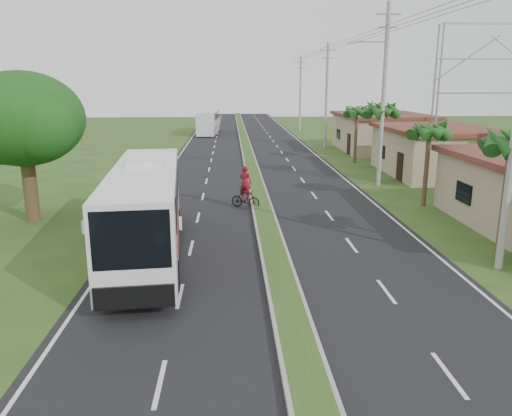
{
  "coord_description": "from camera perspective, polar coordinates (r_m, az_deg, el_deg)",
  "views": [
    {
      "loc": [
        -1.77,
        -15.54,
        6.94
      ],
      "look_at": [
        -0.7,
        4.82,
        1.8
      ],
      "focal_mm": 35.0,
      "sensor_mm": 36.0,
      "label": 1
    }
  ],
  "objects": [
    {
      "name": "utility_pole_b",
      "position": [
        35.07,
        14.33,
        12.61
      ],
      "size": [
        3.2,
        0.28,
        12.0
      ],
      "color": "gray",
      "rests_on": "ground"
    },
    {
      "name": "shop_mid",
      "position": [
        41.03,
        19.75,
        6.2
      ],
      "size": [
        7.6,
        10.6,
        3.67
      ],
      "color": "#9D896A",
      "rests_on": "ground"
    },
    {
      "name": "lane_edge_left",
      "position": [
        36.54,
        -10.71,
        2.95
      ],
      "size": [
        0.12,
        160.0,
        0.01
      ],
      "primitive_type": "cube",
      "color": "silver",
      "rests_on": "ground"
    },
    {
      "name": "shade_tree",
      "position": [
        27.64,
        -25.29,
        8.85
      ],
      "size": [
        6.3,
        6.0,
        7.54
      ],
      "color": "#473321",
      "rests_on": "ground"
    },
    {
      "name": "palm_verge_c",
      "position": [
        36.16,
        14.26,
        10.84
      ],
      "size": [
        2.4,
        2.4,
        5.85
      ],
      "color": "#473321",
      "rests_on": "ground"
    },
    {
      "name": "palm_verge_a",
      "position": [
        21.55,
        27.21,
        6.74
      ],
      "size": [
        2.4,
        2.4,
        5.45
      ],
      "color": "#473321",
      "rests_on": "ground"
    },
    {
      "name": "lane_edge_right",
      "position": [
        37.18,
        10.24,
        3.16
      ],
      "size": [
        0.12,
        160.0,
        0.01
      ],
      "primitive_type": "cube",
      "color": "silver",
      "rests_on": "ground"
    },
    {
      "name": "palm_verge_b",
      "position": [
        29.83,
        19.22,
        8.41
      ],
      "size": [
        2.4,
        2.4,
        5.05
      ],
      "color": "#473321",
      "rests_on": "ground"
    },
    {
      "name": "coach_bus_far",
      "position": [
        70.72,
        -5.43,
        9.91
      ],
      "size": [
        2.92,
        10.96,
        3.16
      ],
      "rotation": [
        0.0,
        0.0,
        -0.05
      ],
      "color": "silver",
      "rests_on": "ground"
    },
    {
      "name": "billboard_lattice",
      "position": [
        51.37,
        25.23,
        12.71
      ],
      "size": [
        10.18,
        1.18,
        12.07
      ],
      "color": "gray",
      "rests_on": "ground"
    },
    {
      "name": "motorcyclist",
      "position": [
        28.21,
        -1.22,
        1.8
      ],
      "size": [
        1.76,
        1.15,
        2.43
      ],
      "rotation": [
        0.0,
        0.0,
        -0.43
      ],
      "color": "black",
      "rests_on": "ground"
    },
    {
      "name": "shop_far",
      "position": [
        54.13,
        14.11,
        8.42
      ],
      "size": [
        8.6,
        11.6,
        3.82
      ],
      "color": "#9D896A",
      "rests_on": "ground"
    },
    {
      "name": "utility_pole_d",
      "position": [
        74.27,
        5.08,
        12.92
      ],
      "size": [
        1.6,
        0.28,
        10.5
      ],
      "color": "gray",
      "rests_on": "ground"
    },
    {
      "name": "utility_pole_c",
      "position": [
        54.53,
        8.06,
        12.68
      ],
      "size": [
        1.6,
        0.28,
        11.0
      ],
      "color": "gray",
      "rests_on": "ground"
    },
    {
      "name": "road_asphalt",
      "position": [
        36.25,
        -0.14,
        3.13
      ],
      "size": [
        14.0,
        160.0,
        0.02
      ],
      "primitive_type": "cube",
      "color": "black",
      "rests_on": "ground"
    },
    {
      "name": "ground",
      "position": [
        17.11,
        3.24,
        -9.81
      ],
      "size": [
        180.0,
        180.0,
        0.0
      ],
      "primitive_type": "plane",
      "color": "#2A4A1B",
      "rests_on": "ground"
    },
    {
      "name": "coach_bus_main",
      "position": [
        20.72,
        -12.46,
        0.43
      ],
      "size": [
        3.62,
        12.25,
        3.9
      ],
      "rotation": [
        0.0,
        0.0,
        0.09
      ],
      "color": "white",
      "rests_on": "ground"
    },
    {
      "name": "palm_verge_d",
      "position": [
        44.98,
        11.46,
        10.83
      ],
      "size": [
        2.4,
        2.4,
        5.25
      ],
      "color": "#473321",
      "rests_on": "ground"
    },
    {
      "name": "median_strip",
      "position": [
        36.23,
        -0.14,
        3.27
      ],
      "size": [
        1.2,
        160.0,
        0.18
      ],
      "color": "gray",
      "rests_on": "ground"
    }
  ]
}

